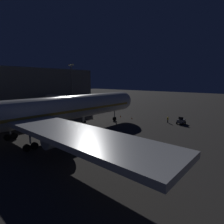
{
  "coord_description": "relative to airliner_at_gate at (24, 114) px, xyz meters",
  "views": [
    {
      "loc": [
        -33.14,
        23.96,
        11.35
      ],
      "look_at": [
        -3.0,
        -10.38,
        3.5
      ],
      "focal_mm": 29.26,
      "sensor_mm": 36.0,
      "label": 1
    }
  ],
  "objects": [
    {
      "name": "apron_floodlight_mast",
      "position": [
        25.5,
        -29.49,
        4.83
      ],
      "size": [
        2.9,
        0.5,
        17.58
      ],
      "color": "#59595E",
      "rests_on": "ground_plane"
    },
    {
      "name": "traffic_cone_nose_starboard",
      "position": [
        2.2,
        -30.56,
        -5.12
      ],
      "size": [
        0.36,
        0.36,
        0.55
      ],
      "primitive_type": "cone",
      "color": "orange",
      "rests_on": "ground_plane"
    },
    {
      "name": "ground_crew_near_nose_gear",
      "position": [
        -12.4,
        -33.05,
        -4.45
      ],
      "size": [
        0.4,
        0.4,
        1.72
      ],
      "color": "black",
      "rests_on": "ground_plane"
    },
    {
      "name": "jet_bridge",
      "position": [
        10.89,
        -17.92,
        0.1
      ],
      "size": [
        20.05,
        3.4,
        7.04
      ],
      "color": "#9E9E99",
      "rests_on": "ground_plane"
    },
    {
      "name": "pushback_tug",
      "position": [
        -15.78,
        -33.84,
        -4.62
      ],
      "size": [
        1.86,
        2.25,
        1.95
      ],
      "color": "slate",
      "rests_on": "ground_plane"
    },
    {
      "name": "traffic_cone_nose_port",
      "position": [
        -2.2,
        -30.56,
        -5.12
      ],
      "size": [
        0.36,
        0.36,
        0.55
      ],
      "primitive_type": "cone",
      "color": "orange",
      "rests_on": "ground_plane"
    },
    {
      "name": "ground_plane",
      "position": [
        -0.0,
        -10.18,
        -5.4
      ],
      "size": [
        320.0,
        320.0,
        0.0
      ],
      "primitive_type": "plane",
      "color": "#383533"
    },
    {
      "name": "airliner_at_gate",
      "position": [
        0.0,
        0.0,
        0.0
      ],
      "size": [
        57.61,
        62.74,
        17.76
      ],
      "color": "silver",
      "rests_on": "ground_plane"
    }
  ]
}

